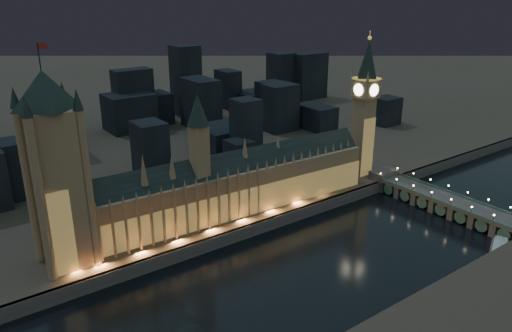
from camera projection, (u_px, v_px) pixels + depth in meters
ground_plane at (308, 260)px, 275.05m from camera, size 2000.00×2000.00×0.00m
north_bank at (47, 95)px, 667.18m from camera, size 2000.00×960.00×8.00m
embankment_wall at (263, 226)px, 304.70m from camera, size 2000.00×2.50×8.00m
palace_of_westminster at (228, 186)px, 306.45m from camera, size 202.00×29.37×78.00m
victoria_tower at (55, 162)px, 239.16m from camera, size 31.68×31.68×110.84m
elizabeth_tower at (365, 97)px, 359.17m from camera, size 18.00×18.00×105.14m
westminster_bridge at (439, 202)px, 334.35m from camera, size 19.81×113.00×15.90m
river_boat at (500, 249)px, 282.82m from camera, size 43.27×27.06×4.50m
city_backdrop at (156, 111)px, 467.51m from camera, size 475.08×215.63×89.48m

